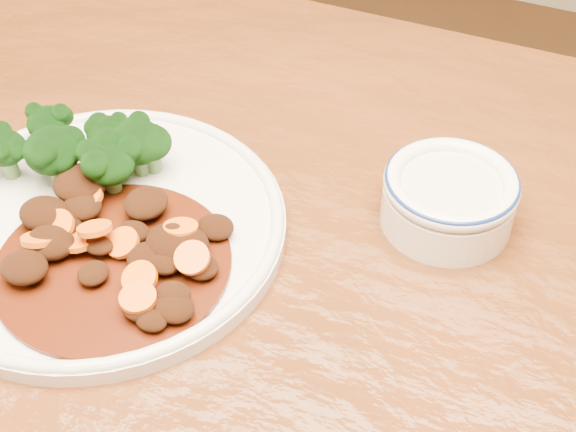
% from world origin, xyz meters
% --- Properties ---
extents(dining_table, '(1.51, 0.91, 0.75)m').
position_xyz_m(dining_table, '(0.00, 0.00, 0.67)').
color(dining_table, '#602A11').
rests_on(dining_table, ground).
extents(dinner_plate, '(0.31, 0.31, 0.02)m').
position_xyz_m(dinner_plate, '(-0.17, 0.01, 0.76)').
color(dinner_plate, silver).
rests_on(dinner_plate, dining_table).
extents(broccoli_florets, '(0.15, 0.09, 0.05)m').
position_xyz_m(broccoli_florets, '(-0.21, 0.06, 0.79)').
color(broccoli_florets, '#578645').
rests_on(broccoli_florets, dinner_plate).
extents(mince_stew, '(0.18, 0.18, 0.04)m').
position_xyz_m(mince_stew, '(-0.14, -0.01, 0.78)').
color(mince_stew, '#411007').
rests_on(mince_stew, dinner_plate).
extents(dip_bowl, '(0.11, 0.11, 0.05)m').
position_xyz_m(dip_bowl, '(0.08, 0.15, 0.78)').
color(dip_bowl, white).
rests_on(dip_bowl, dining_table).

